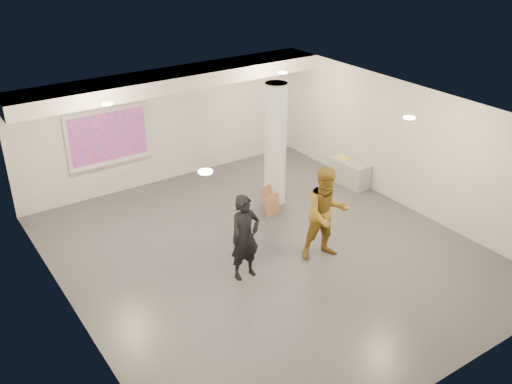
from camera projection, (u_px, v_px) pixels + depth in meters
floor at (267, 252)px, 12.04m from camera, size 8.00×9.00×0.01m
ceiling at (268, 116)px, 10.71m from camera, size 8.00×9.00×0.01m
wall_back at (167, 125)px, 14.71m from camera, size 8.00×0.01×3.00m
wall_front at (451, 304)px, 8.03m from camera, size 8.00×0.01×3.00m
wall_left at (68, 248)px, 9.36m from camera, size 0.01×9.00×3.00m
wall_right at (406, 146)px, 13.38m from camera, size 0.01×9.00×3.00m
soffit_band at (173, 80)px, 13.72m from camera, size 8.00×1.10×0.36m
downlight_nw at (107, 104)px, 11.46m from camera, size 0.22×0.22×0.02m
downlight_ne at (283, 73)px, 13.68m from camera, size 0.22×0.22×0.02m
downlight_sw at (205, 172)px, 8.50m from camera, size 0.22×0.22×0.02m
downlight_se at (409, 118)px, 10.71m from camera, size 0.22×0.22×0.02m
column at (275, 145)px, 13.46m from camera, size 0.52×0.52×3.00m
projection_screen at (108, 137)px, 13.86m from camera, size 2.10×0.13×1.42m
credenza at (350, 173)px, 14.90m from camera, size 0.50×1.11×0.64m
papers_stack at (344, 158)px, 14.92m from camera, size 0.27×0.32×0.02m
postit_pad at (345, 158)px, 14.91m from camera, size 0.30×0.35×0.03m
cardboard_back at (271, 196)px, 13.72m from camera, size 0.57×0.33×0.58m
cardboard_front at (272, 205)px, 13.43m from camera, size 0.45×0.21×0.47m
woman at (245, 237)px, 10.87m from camera, size 0.64×0.43×1.75m
man at (327, 214)px, 11.47m from camera, size 1.14×0.99×1.99m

